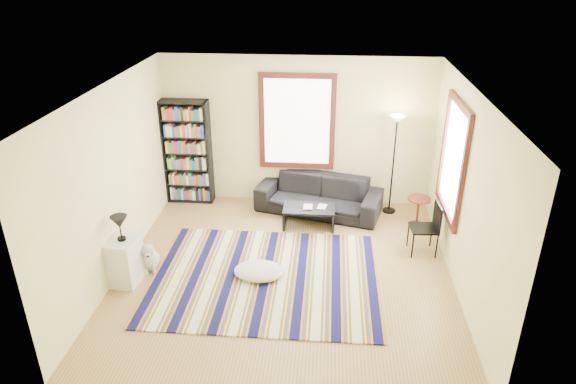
# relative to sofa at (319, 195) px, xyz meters

# --- Properties ---
(floor) EXTENTS (5.00, 5.00, 0.10)m
(floor) POSITION_rel_sofa_xyz_m (-0.44, -2.05, -0.38)
(floor) COLOR #A18449
(floor) RESTS_ON ground
(ceiling) EXTENTS (5.00, 5.00, 0.10)m
(ceiling) POSITION_rel_sofa_xyz_m (-0.44, -2.05, 2.52)
(ceiling) COLOR white
(ceiling) RESTS_ON floor
(wall_back) EXTENTS (5.00, 0.10, 2.80)m
(wall_back) POSITION_rel_sofa_xyz_m (-0.44, 0.50, 1.07)
(wall_back) COLOR #F1EBA2
(wall_back) RESTS_ON floor
(wall_front) EXTENTS (5.00, 0.10, 2.80)m
(wall_front) POSITION_rel_sofa_xyz_m (-0.44, -4.60, 1.07)
(wall_front) COLOR #F1EBA2
(wall_front) RESTS_ON floor
(wall_left) EXTENTS (0.10, 5.00, 2.80)m
(wall_left) POSITION_rel_sofa_xyz_m (-2.99, -2.05, 1.07)
(wall_left) COLOR #F1EBA2
(wall_left) RESTS_ON floor
(wall_right) EXTENTS (0.10, 5.00, 2.80)m
(wall_right) POSITION_rel_sofa_xyz_m (2.11, -2.05, 1.07)
(wall_right) COLOR #F1EBA2
(wall_right) RESTS_ON floor
(window_back) EXTENTS (1.20, 0.06, 1.60)m
(window_back) POSITION_rel_sofa_xyz_m (-0.44, 0.42, 1.27)
(window_back) COLOR white
(window_back) RESTS_ON wall_back
(window_right) EXTENTS (0.06, 1.20, 1.60)m
(window_right) POSITION_rel_sofa_xyz_m (2.03, -1.25, 1.27)
(window_right) COLOR white
(window_right) RESTS_ON wall_right
(rug) EXTENTS (3.35, 2.68, 0.02)m
(rug) POSITION_rel_sofa_xyz_m (-0.72, -2.25, -0.32)
(rug) COLOR #0C0B3B
(rug) RESTS_ON floor
(sofa) EXTENTS (2.42, 1.43, 0.66)m
(sofa) POSITION_rel_sofa_xyz_m (0.00, 0.00, 0.00)
(sofa) COLOR black
(sofa) RESTS_ON floor
(bookshelf) EXTENTS (0.90, 0.30, 2.00)m
(bookshelf) POSITION_rel_sofa_xyz_m (-2.51, 0.27, 0.67)
(bookshelf) COLOR black
(bookshelf) RESTS_ON floor
(coffee_table) EXTENTS (1.03, 0.83, 0.36)m
(coffee_table) POSITION_rel_sofa_xyz_m (-0.15, -0.59, -0.15)
(coffee_table) COLOR black
(coffee_table) RESTS_ON floor
(book_a) EXTENTS (0.22, 0.16, 0.02)m
(book_a) POSITION_rel_sofa_xyz_m (-0.25, -0.59, 0.04)
(book_a) COLOR beige
(book_a) RESTS_ON coffee_table
(book_b) EXTENTS (0.19, 0.23, 0.02)m
(book_b) POSITION_rel_sofa_xyz_m (-0.00, -0.54, 0.04)
(book_b) COLOR beige
(book_b) RESTS_ON coffee_table
(floor_cushion) EXTENTS (0.89, 0.77, 0.19)m
(floor_cushion) POSITION_rel_sofa_xyz_m (-0.82, -2.23, -0.24)
(floor_cushion) COLOR beige
(floor_cushion) RESTS_ON floor
(floor_lamp) EXTENTS (0.39, 0.39, 1.86)m
(floor_lamp) POSITION_rel_sofa_xyz_m (1.32, 0.10, 0.60)
(floor_lamp) COLOR black
(floor_lamp) RESTS_ON floor
(side_table) EXTENTS (0.52, 0.52, 0.54)m
(side_table) POSITION_rel_sofa_xyz_m (1.76, -0.42, -0.06)
(side_table) COLOR #4A1912
(side_table) RESTS_ON floor
(folding_chair) EXTENTS (0.45, 0.43, 0.86)m
(folding_chair) POSITION_rel_sofa_xyz_m (1.71, -1.31, 0.10)
(folding_chair) COLOR black
(folding_chair) RESTS_ON floor
(white_cabinet) EXTENTS (0.42, 0.53, 0.70)m
(white_cabinet) POSITION_rel_sofa_xyz_m (-2.74, -2.50, 0.02)
(white_cabinet) COLOR silver
(white_cabinet) RESTS_ON floor
(table_lamp) EXTENTS (0.32, 0.32, 0.38)m
(table_lamp) POSITION_rel_sofa_xyz_m (-2.74, -2.50, 0.56)
(table_lamp) COLOR black
(table_lamp) RESTS_ON white_cabinet
(dog) EXTENTS (0.52, 0.60, 0.50)m
(dog) POSITION_rel_sofa_xyz_m (-2.53, -2.15, -0.08)
(dog) COLOR silver
(dog) RESTS_ON floor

